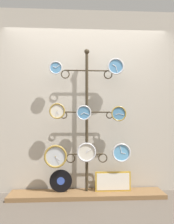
{
  "coord_description": "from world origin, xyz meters",
  "views": [
    {
      "loc": [
        -0.18,
        -2.79,
        1.12
      ],
      "look_at": [
        0.0,
        0.36,
        1.21
      ],
      "focal_mm": 35.0,
      "sensor_mm": 36.0,
      "label": 1
    }
  ],
  "objects_px": {
    "clock_top_right": "(116,66)",
    "clock_middle_center": "(84,113)",
    "clock_bottom_center": "(86,152)",
    "clock_top_left": "(56,68)",
    "clock_bottom_right": "(121,153)",
    "clock_middle_left": "(57,111)",
    "picture_frame": "(113,181)",
    "display_stand": "(87,143)",
    "vinyl_record": "(61,181)",
    "clock_bottom_left": "(56,156)",
    "clock_middle_right": "(119,114)"
  },
  "relations": [
    {
      "from": "clock_middle_center",
      "to": "clock_middle_right",
      "type": "relative_size",
      "value": 0.98
    },
    {
      "from": "display_stand",
      "to": "clock_middle_left",
      "type": "xyz_separation_m",
      "value": [
        -0.42,
        -0.11,
        0.47
      ]
    },
    {
      "from": "clock_top_left",
      "to": "clock_bottom_center",
      "type": "relative_size",
      "value": 0.69
    },
    {
      "from": "vinyl_record",
      "to": "clock_middle_center",
      "type": "bearing_deg",
      "value": -6.89
    },
    {
      "from": "clock_top_right",
      "to": "clock_bottom_left",
      "type": "relative_size",
      "value": 0.74
    },
    {
      "from": "clock_middle_center",
      "to": "clock_bottom_center",
      "type": "height_order",
      "value": "clock_middle_center"
    },
    {
      "from": "clock_middle_center",
      "to": "picture_frame",
      "type": "relative_size",
      "value": 0.42
    },
    {
      "from": "clock_bottom_center",
      "to": "picture_frame",
      "type": "height_order",
      "value": "clock_bottom_center"
    },
    {
      "from": "clock_bottom_left",
      "to": "vinyl_record",
      "type": "relative_size",
      "value": 1.01
    },
    {
      "from": "clock_bottom_center",
      "to": "clock_middle_right",
      "type": "bearing_deg",
      "value": 1.53
    },
    {
      "from": "clock_top_right",
      "to": "clock_middle_center",
      "type": "xyz_separation_m",
      "value": [
        -0.46,
        0.0,
        -0.67
      ]
    },
    {
      "from": "clock_middle_left",
      "to": "vinyl_record",
      "type": "relative_size",
      "value": 0.7
    },
    {
      "from": "clock_top_right",
      "to": "vinyl_record",
      "type": "relative_size",
      "value": 0.75
    },
    {
      "from": "clock_bottom_right",
      "to": "picture_frame",
      "type": "height_order",
      "value": "clock_bottom_right"
    },
    {
      "from": "clock_bottom_right",
      "to": "clock_top_right",
      "type": "bearing_deg",
      "value": 158.63
    },
    {
      "from": "clock_middle_right",
      "to": "clock_bottom_right",
      "type": "bearing_deg",
      "value": -50.12
    },
    {
      "from": "clock_top_left",
      "to": "vinyl_record",
      "type": "bearing_deg",
      "value": 26.55
    },
    {
      "from": "display_stand",
      "to": "clock_top_right",
      "type": "relative_size",
      "value": 8.9
    },
    {
      "from": "clock_middle_center",
      "to": "clock_bottom_right",
      "type": "bearing_deg",
      "value": -3.3
    },
    {
      "from": "clock_bottom_left",
      "to": "picture_frame",
      "type": "bearing_deg",
      "value": 4.12
    },
    {
      "from": "clock_bottom_left",
      "to": "display_stand",
      "type": "bearing_deg",
      "value": 12.75
    },
    {
      "from": "clock_top_right",
      "to": "display_stand",
      "type": "bearing_deg",
      "value": 168.23
    },
    {
      "from": "clock_middle_right",
      "to": "clock_top_right",
      "type": "bearing_deg",
      "value": -170.73
    },
    {
      "from": "clock_top_right",
      "to": "vinyl_record",
      "type": "height_order",
      "value": "clock_top_right"
    },
    {
      "from": "vinyl_record",
      "to": "picture_frame",
      "type": "distance_m",
      "value": 0.75
    },
    {
      "from": "display_stand",
      "to": "clock_middle_right",
      "type": "distance_m",
      "value": 0.63
    },
    {
      "from": "clock_middle_left",
      "to": "clock_bottom_center",
      "type": "height_order",
      "value": "clock_middle_left"
    },
    {
      "from": "clock_bottom_left",
      "to": "picture_frame",
      "type": "height_order",
      "value": "clock_bottom_left"
    },
    {
      "from": "clock_middle_center",
      "to": "clock_bottom_left",
      "type": "bearing_deg",
      "value": -177.55
    },
    {
      "from": "clock_bottom_right",
      "to": "clock_top_left",
      "type": "bearing_deg",
      "value": 177.96
    },
    {
      "from": "clock_top_right",
      "to": "clock_middle_left",
      "type": "bearing_deg",
      "value": -178.7
    },
    {
      "from": "clock_top_left",
      "to": "clock_bottom_right",
      "type": "distance_m",
      "value": 1.53
    },
    {
      "from": "clock_middle_left",
      "to": "clock_bottom_right",
      "type": "xyz_separation_m",
      "value": [
        0.91,
        -0.01,
        -0.59
      ]
    },
    {
      "from": "clock_top_right",
      "to": "clock_middle_left",
      "type": "xyz_separation_m",
      "value": [
        -0.84,
        -0.02,
        -0.65
      ]
    },
    {
      "from": "clock_top_right",
      "to": "clock_bottom_center",
      "type": "relative_size",
      "value": 0.88
    },
    {
      "from": "clock_top_right",
      "to": "clock_middle_right",
      "type": "bearing_deg",
      "value": 9.27
    },
    {
      "from": "clock_top_right",
      "to": "clock_middle_center",
      "type": "distance_m",
      "value": 0.82
    },
    {
      "from": "display_stand",
      "to": "clock_middle_left",
      "type": "bearing_deg",
      "value": -166.02
    },
    {
      "from": "vinyl_record",
      "to": "picture_frame",
      "type": "xyz_separation_m",
      "value": [
        0.75,
        0.0,
        -0.02
      ]
    },
    {
      "from": "display_stand",
      "to": "clock_middle_right",
      "type": "height_order",
      "value": "display_stand"
    },
    {
      "from": "clock_middle_left",
      "to": "clock_middle_right",
      "type": "height_order",
      "value": "clock_middle_left"
    },
    {
      "from": "clock_top_left",
      "to": "picture_frame",
      "type": "xyz_separation_m",
      "value": [
        0.83,
        0.04,
        -1.63
      ]
    },
    {
      "from": "clock_bottom_center",
      "to": "vinyl_record",
      "type": "relative_size",
      "value": 0.85
    },
    {
      "from": "clock_middle_left",
      "to": "clock_middle_center",
      "type": "distance_m",
      "value": 0.38
    },
    {
      "from": "clock_middle_right",
      "to": "vinyl_record",
      "type": "bearing_deg",
      "value": 177.58
    },
    {
      "from": "picture_frame",
      "to": "clock_bottom_center",
      "type": "bearing_deg",
      "value": -172.57
    },
    {
      "from": "clock_top_left",
      "to": "picture_frame",
      "type": "bearing_deg",
      "value": 2.75
    },
    {
      "from": "clock_middle_center",
      "to": "clock_bottom_right",
      "type": "distance_m",
      "value": 0.78
    },
    {
      "from": "display_stand",
      "to": "vinyl_record",
      "type": "height_order",
      "value": "display_stand"
    },
    {
      "from": "clock_middle_center",
      "to": "clock_bottom_left",
      "type": "relative_size",
      "value": 0.67
    }
  ]
}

